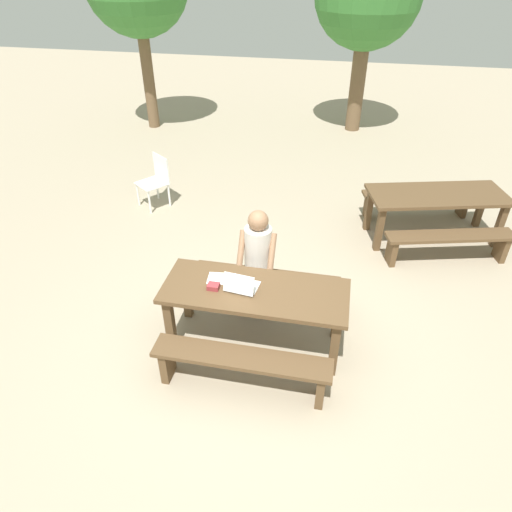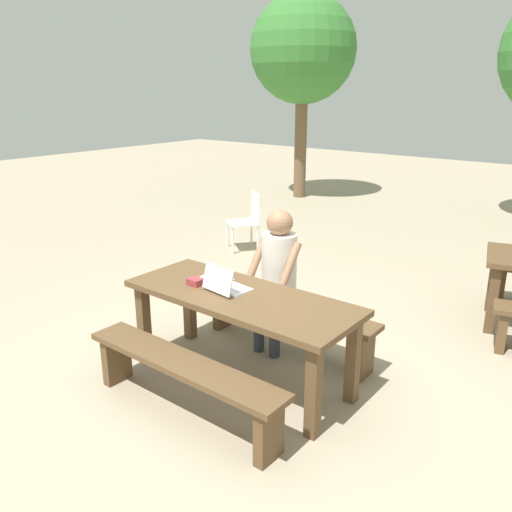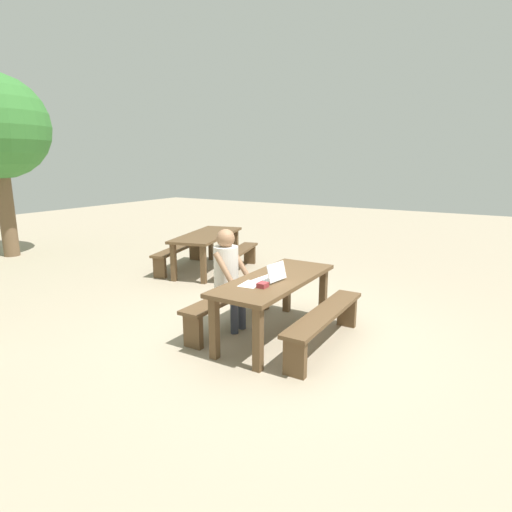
# 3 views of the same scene
# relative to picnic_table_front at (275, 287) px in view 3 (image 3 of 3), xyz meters

# --- Properties ---
(ground_plane) EXTENTS (30.00, 30.00, 0.00)m
(ground_plane) POSITION_rel_picnic_table_front_xyz_m (0.00, 0.00, -0.65)
(ground_plane) COLOR tan
(picnic_table_front) EXTENTS (1.96, 0.76, 0.76)m
(picnic_table_front) POSITION_rel_picnic_table_front_xyz_m (0.00, 0.00, 0.00)
(picnic_table_front) COLOR brown
(picnic_table_front) RESTS_ON ground
(bench_near) EXTENTS (1.77, 0.30, 0.46)m
(bench_near) POSITION_rel_picnic_table_front_xyz_m (0.00, -0.66, -0.31)
(bench_near) COLOR brown
(bench_near) RESTS_ON ground
(bench_far) EXTENTS (1.77, 0.30, 0.46)m
(bench_far) POSITION_rel_picnic_table_front_xyz_m (0.00, 0.66, -0.31)
(bench_far) COLOR brown
(bench_far) RESTS_ON ground
(laptop) EXTENTS (0.36, 0.31, 0.23)m
(laptop) POSITION_rel_picnic_table_front_xyz_m (-0.14, -0.02, 0.17)
(laptop) COLOR white
(laptop) RESTS_ON picnic_table_front
(small_pouch) EXTENTS (0.12, 0.10, 0.06)m
(small_pouch) POSITION_rel_picnic_table_front_xyz_m (-0.43, -0.07, 0.14)
(small_pouch) COLOR #993338
(small_pouch) RESTS_ON picnic_table_front
(paper_sheet) EXTENTS (0.32, 0.24, 0.00)m
(paper_sheet) POSITION_rel_picnic_table_front_xyz_m (-0.39, 0.11, 0.12)
(paper_sheet) COLOR white
(paper_sheet) RESTS_ON picnic_table_front
(person_seated) EXTENTS (0.43, 0.42, 1.32)m
(person_seated) POSITION_rel_picnic_table_front_xyz_m (-0.10, 0.63, 0.13)
(person_seated) COLOR #333847
(person_seated) RESTS_ON ground
(picnic_table_mid) EXTENTS (2.11, 1.26, 0.75)m
(picnic_table_mid) POSITION_rel_picnic_table_front_xyz_m (2.16, 2.71, -0.01)
(picnic_table_mid) COLOR brown
(picnic_table_mid) RESTS_ON ground
(bench_mid_south) EXTENTS (1.80, 0.74, 0.44)m
(bench_mid_south) POSITION_rel_picnic_table_front_xyz_m (2.33, 2.10, -0.31)
(bench_mid_south) COLOR brown
(bench_mid_south) RESTS_ON ground
(bench_mid_north) EXTENTS (1.80, 0.74, 0.44)m
(bench_mid_north) POSITION_rel_picnic_table_front_xyz_m (2.00, 3.33, -0.31)
(bench_mid_north) COLOR brown
(bench_mid_north) RESTS_ON ground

